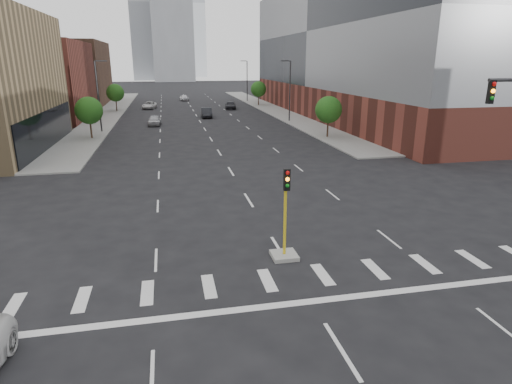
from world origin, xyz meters
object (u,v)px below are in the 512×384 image
object	(u,v)px
car_distant	(184,98)
car_near_left	(155,120)
car_mid_right	(207,113)
median_traffic_signal	(285,239)
car_far_left	(149,105)
car_deep_right	(231,105)

from	to	relation	value
car_distant	car_near_left	bearing A→B (deg)	-107.56
car_near_left	car_distant	bearing A→B (deg)	85.21
car_near_left	car_mid_right	size ratio (longest dim) A/B	0.89
median_traffic_signal	car_distant	world-z (taller)	median_traffic_signal
car_near_left	car_far_left	size ratio (longest dim) A/B	0.86
median_traffic_signal	car_deep_right	xyz separation A→B (m)	(7.32, 65.85, -0.24)
car_mid_right	car_near_left	bearing A→B (deg)	-134.83
car_mid_right	car_deep_right	distance (m)	13.28
median_traffic_signal	car_far_left	xyz separation A→B (m)	(-8.18, 69.57, -0.28)
car_far_left	car_distant	xyz separation A→B (m)	(7.50, 16.55, 0.01)
car_deep_right	car_distant	size ratio (longest dim) A/B	1.23
car_mid_right	car_far_left	bearing A→B (deg)	124.08
car_distant	car_mid_right	bearing A→B (deg)	-94.96
median_traffic_signal	car_near_left	size ratio (longest dim) A/B	1.03
car_mid_right	car_far_left	size ratio (longest dim) A/B	0.97
car_mid_right	car_far_left	distance (m)	18.41
median_traffic_signal	car_deep_right	bearing A→B (deg)	83.66
car_near_left	car_far_left	bearing A→B (deg)	97.31
median_traffic_signal	car_far_left	distance (m)	70.05
car_far_left	car_mid_right	bearing A→B (deg)	-49.98
median_traffic_signal	car_near_left	world-z (taller)	median_traffic_signal
car_near_left	median_traffic_signal	bearing A→B (deg)	-77.71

